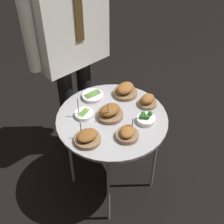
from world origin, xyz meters
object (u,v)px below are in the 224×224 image
at_px(bowl_broccoli_mid_left, 146,119).
at_px(bowl_asparagus_front_right, 84,114).
at_px(bowl_roast_back_right, 110,112).
at_px(bowl_asparagus_back_left, 93,96).
at_px(waiter_figure, 69,29).
at_px(bowl_roast_mid_right, 148,101).
at_px(bowl_roast_center, 87,138).
at_px(bowl_roast_near_rim, 125,90).
at_px(serving_cart, 112,123).
at_px(bowl_roast_front_left, 127,134).

bearing_deg(bowl_broccoli_mid_left, bowl_asparagus_front_right, 131.42).
relative_size(bowl_roast_back_right, bowl_asparagus_front_right, 1.13).
height_order(bowl_asparagus_back_left, waiter_figure, waiter_figure).
xyz_separation_m(bowl_asparagus_back_left, bowl_roast_mid_right, (0.23, -0.30, 0.02)).
height_order(bowl_asparagus_front_right, bowl_roast_mid_right, bowl_asparagus_front_right).
height_order(bowl_roast_center, waiter_figure, waiter_figure).
height_order(bowl_asparagus_front_right, bowl_roast_near_rim, bowl_asparagus_front_right).
height_order(bowl_asparagus_back_left, bowl_broccoli_mid_left, bowl_broccoli_mid_left).
xyz_separation_m(bowl_roast_back_right, bowl_asparagus_front_right, (-0.12, 0.11, -0.02)).
bearing_deg(waiter_figure, bowl_roast_center, -118.33).
height_order(serving_cart, bowl_roast_front_left, bowl_roast_front_left).
height_order(serving_cart, bowl_roast_back_right, bowl_roast_back_right).
distance_m(bowl_roast_mid_right, waiter_figure, 0.69).
distance_m(bowl_roast_back_right, bowl_roast_mid_right, 0.27).
xyz_separation_m(bowl_roast_back_right, bowl_roast_near_rim, (0.23, 0.10, 0.00)).
distance_m(bowl_asparagus_front_right, bowl_roast_mid_right, 0.43).
bearing_deg(bowl_broccoli_mid_left, bowl_asparagus_back_left, 104.30).
height_order(bowl_roast_back_right, bowl_asparagus_front_right, same).
distance_m(bowl_broccoli_mid_left, bowl_roast_front_left, 0.18).
height_order(bowl_roast_back_right, bowl_roast_front_left, bowl_roast_back_right).
bearing_deg(bowl_roast_mid_right, bowl_asparagus_front_right, 154.14).
relative_size(bowl_roast_mid_right, bowl_roast_near_rim, 0.75).
bearing_deg(bowl_asparagus_front_right, bowl_roast_mid_right, -25.86).
bearing_deg(bowl_broccoli_mid_left, bowl_roast_center, 164.39).
bearing_deg(waiter_figure, bowl_roast_back_right, -96.79).
distance_m(bowl_asparagus_back_left, bowl_asparagus_front_right, 0.19).
bearing_deg(bowl_asparagus_back_left, serving_cart, -98.25).
xyz_separation_m(bowl_roast_back_right, waiter_figure, (0.06, 0.47, 0.37)).
bearing_deg(bowl_roast_near_rim, bowl_asparagus_back_left, 147.49).
xyz_separation_m(bowl_asparagus_front_right, bowl_roast_near_rim, (0.35, -0.01, 0.02)).
bearing_deg(bowl_roast_mid_right, serving_cart, 168.35).
distance_m(bowl_roast_back_right, bowl_roast_center, 0.25).
xyz_separation_m(bowl_asparagus_back_left, bowl_roast_near_rim, (0.19, -0.12, 0.02)).
bearing_deg(bowl_broccoli_mid_left, bowl_roast_back_right, 127.48).
distance_m(serving_cart, bowl_roast_mid_right, 0.28).
xyz_separation_m(bowl_asparagus_back_left, waiter_figure, (0.02, 0.25, 0.39)).
distance_m(bowl_roast_front_left, bowl_roast_near_rim, 0.41).
distance_m(bowl_broccoli_mid_left, bowl_roast_center, 0.39).
xyz_separation_m(bowl_roast_front_left, bowl_roast_center, (-0.20, 0.13, -0.00)).
relative_size(bowl_asparagus_back_left, bowl_roast_front_left, 1.03).
bearing_deg(serving_cart, bowl_asparagus_front_right, 132.63).
relative_size(bowl_roast_back_right, bowl_roast_mid_right, 1.34).
distance_m(bowl_roast_center, bowl_roast_near_rim, 0.50).
xyz_separation_m(bowl_roast_front_left, bowl_asparagus_front_right, (-0.08, 0.32, -0.01)).
distance_m(bowl_asparagus_front_right, waiter_figure, 0.56).
distance_m(bowl_roast_mid_right, bowl_roast_near_rim, 0.18).
height_order(bowl_asparagus_back_left, bowl_roast_back_right, bowl_roast_back_right).
height_order(bowl_roast_back_right, bowl_roast_center, bowl_roast_back_right).
distance_m(bowl_asparagus_front_right, bowl_roast_near_rim, 0.35).
distance_m(bowl_roast_back_right, bowl_roast_front_left, 0.21).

